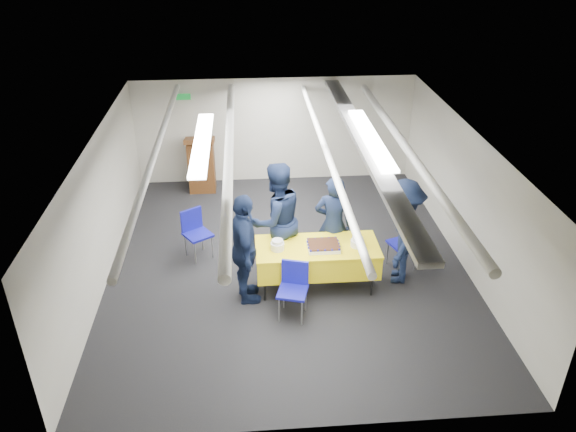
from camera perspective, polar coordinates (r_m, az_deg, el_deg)
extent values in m
plane|color=black|center=(9.73, -0.06, -4.86)|extent=(7.00, 7.00, 0.00)
cube|color=beige|center=(12.33, -1.35, 8.68)|extent=(6.00, 0.02, 2.30)
cube|color=beige|center=(9.42, -18.51, 0.42)|extent=(0.02, 7.00, 2.30)
cube|color=beige|center=(9.81, 17.63, 1.74)|extent=(0.02, 7.00, 2.30)
cube|color=white|center=(8.67, -0.07, 7.84)|extent=(6.00, 7.00, 0.02)
cylinder|color=silver|center=(8.80, -13.26, 6.59)|extent=(0.10, 6.90, 0.10)
cylinder|color=silver|center=(8.71, -6.03, 6.71)|extent=(0.14, 6.90, 0.14)
cylinder|color=silver|center=(8.81, 3.85, 6.78)|extent=(0.10, 6.90, 0.10)
cylinder|color=silver|center=(9.09, 12.04, 6.65)|extent=(0.14, 6.90, 0.14)
cube|color=gray|center=(8.87, 7.75, 7.45)|extent=(0.28, 6.90, 0.08)
cube|color=white|center=(8.68, -8.73, 7.38)|extent=(0.25, 2.60, 0.04)
cube|color=white|center=(8.87, 8.41, 7.87)|extent=(0.25, 2.60, 0.04)
cube|color=#0C591E|center=(12.11, -10.59, 11.82)|extent=(0.30, 0.04, 0.12)
cylinder|color=black|center=(8.79, -2.36, -7.59)|extent=(0.04, 0.04, 0.36)
cylinder|color=black|center=(8.99, 8.53, -7.01)|extent=(0.04, 0.04, 0.36)
cylinder|color=black|center=(9.28, -2.52, -5.40)|extent=(0.04, 0.04, 0.36)
cylinder|color=black|center=(9.47, 7.77, -4.90)|extent=(0.04, 0.04, 0.36)
cube|color=yellow|center=(8.89, 2.96, -4.29)|extent=(1.91, 0.82, 0.39)
cube|color=yellow|center=(8.78, 3.00, -3.14)|extent=(1.93, 0.84, 0.03)
cube|color=white|center=(8.71, 3.61, -3.11)|extent=(0.49, 0.39, 0.06)
cube|color=black|center=(8.68, 3.62, -2.87)|extent=(0.47, 0.37, 0.03)
sphere|color=#0E0E87|center=(8.51, 2.34, -3.56)|extent=(0.04, 0.04, 0.04)
sphere|color=#0E0E87|center=(8.81, 2.07, -2.33)|extent=(0.04, 0.04, 0.04)
sphere|color=#0E0E87|center=(8.52, 3.06, -3.53)|extent=(0.04, 0.04, 0.04)
sphere|color=#0E0E87|center=(8.82, 2.77, -2.30)|extent=(0.04, 0.04, 0.04)
sphere|color=#0E0E87|center=(8.54, 3.78, -3.49)|extent=(0.04, 0.04, 0.04)
sphere|color=#0E0E87|center=(8.83, 3.47, -2.27)|extent=(0.04, 0.04, 0.04)
sphere|color=#0E0E87|center=(8.55, 4.50, -3.46)|extent=(0.04, 0.04, 0.04)
sphere|color=#0E0E87|center=(8.85, 4.16, -2.24)|extent=(0.04, 0.04, 0.04)
sphere|color=#0E0E87|center=(8.57, 5.21, -3.43)|extent=(0.04, 0.04, 0.04)
sphere|color=#0E0E87|center=(8.86, 4.85, -2.21)|extent=(0.04, 0.04, 0.04)
sphere|color=#0E0E87|center=(8.58, 2.14, -3.25)|extent=(0.04, 0.04, 0.04)
sphere|color=#0E0E87|center=(8.64, 5.25, -3.11)|extent=(0.04, 0.04, 0.04)
sphere|color=#0E0E87|center=(8.66, 2.07, -2.94)|extent=(0.04, 0.04, 0.04)
sphere|color=#0E0E87|center=(8.72, 5.16, -2.80)|extent=(0.04, 0.04, 0.04)
sphere|color=#0E0E87|center=(8.73, 2.01, -2.64)|extent=(0.04, 0.04, 0.04)
sphere|color=#0E0E87|center=(8.79, 5.07, -2.50)|extent=(0.04, 0.04, 0.04)
cylinder|color=white|center=(8.64, -1.08, -3.08)|extent=(0.21, 0.21, 0.12)
cylinder|color=white|center=(8.60, -1.08, -2.60)|extent=(0.18, 0.18, 0.05)
cylinder|color=white|center=(8.79, 7.05, -2.74)|extent=(0.21, 0.21, 0.11)
cylinder|color=white|center=(8.75, 7.08, -2.30)|extent=(0.17, 0.17, 0.05)
cube|color=brown|center=(12.17, -8.76, 5.01)|extent=(0.55, 0.45, 1.10)
cube|color=brown|center=(11.92, -8.99, 7.59)|extent=(0.62, 0.53, 0.21)
cylinder|color=gold|center=(11.90, -8.88, 5.22)|extent=(0.28, 0.02, 0.28)
cylinder|color=gray|center=(8.35, -0.92, -9.54)|extent=(0.02, 0.02, 0.43)
cylinder|color=gray|center=(8.30, 1.41, -9.82)|extent=(0.02, 0.02, 0.43)
cylinder|color=gray|center=(8.61, -0.44, -8.16)|extent=(0.02, 0.02, 0.43)
cylinder|color=gray|center=(8.56, 1.81, -8.42)|extent=(0.02, 0.02, 0.43)
cube|color=#13149A|center=(8.31, 0.47, -7.70)|extent=(0.52, 0.52, 0.04)
cube|color=#13149A|center=(8.34, 0.72, -5.72)|extent=(0.40, 0.15, 0.40)
cylinder|color=gray|center=(9.76, 10.08, -3.73)|extent=(0.02, 0.02, 0.43)
cylinder|color=gray|center=(9.53, 11.20, -4.72)|extent=(0.02, 0.02, 0.43)
cylinder|color=gray|center=(9.94, 11.71, -3.27)|extent=(0.02, 0.02, 0.43)
cylinder|color=gray|center=(9.71, 12.85, -4.23)|extent=(0.02, 0.02, 0.43)
cube|color=#13149A|center=(9.61, 11.60, -2.80)|extent=(0.54, 0.54, 0.04)
cube|color=#13149A|center=(9.60, 12.65, -1.43)|extent=(0.17, 0.39, 0.40)
cylinder|color=gray|center=(9.73, -9.41, -3.78)|extent=(0.02, 0.02, 0.43)
cylinder|color=gray|center=(9.87, -7.70, -3.15)|extent=(0.02, 0.02, 0.43)
cylinder|color=gray|center=(9.99, -10.37, -2.94)|extent=(0.02, 0.02, 0.43)
cylinder|color=gray|center=(10.12, -8.69, -2.33)|extent=(0.02, 0.02, 0.43)
cube|color=#13149A|center=(9.80, -9.15, -1.88)|extent=(0.58, 0.58, 0.04)
cube|color=#13149A|center=(9.84, -9.80, -0.33)|extent=(0.36, 0.25, 0.40)
imported|color=black|center=(9.20, 4.62, -0.84)|extent=(0.70, 0.54, 1.71)
imported|color=black|center=(9.04, -1.21, -0.40)|extent=(1.19, 1.10, 1.97)
imported|color=black|center=(8.44, -4.44, -3.45)|extent=(0.56, 1.10, 1.80)
imported|color=black|center=(9.07, 11.48, -1.60)|extent=(0.98, 1.29, 1.78)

